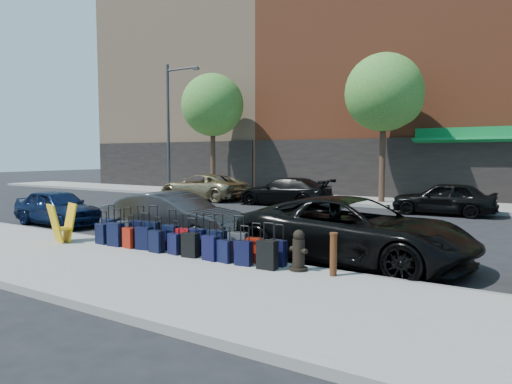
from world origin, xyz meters
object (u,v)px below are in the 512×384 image
Objects in this scene: tree_center at (387,95)px; car_near_0 at (58,207)px; car_near_2 at (354,230)px; car_far_2 at (444,198)px; car_far_1 at (285,191)px; fire_hydrant at (299,252)px; car_far_0 at (203,187)px; tree_left at (214,107)px; streetlight at (171,120)px; display_rack at (62,223)px; suitcase_front_5 at (185,241)px; bollard at (333,254)px; car_near_1 at (174,218)px.

tree_center is 1.95× the size of car_near_0.
car_near_2 is 10.00m from car_far_2.
tree_center is 1.54× the size of car_far_1.
fire_hydrant is 16.62m from car_far_0.
streetlight is (-2.94, -0.70, -0.75)m from tree_left.
car_far_0 is at bearing 129.56° from display_rack.
car_far_1 is (3.73, 9.85, 0.05)m from car_near_0.
car_near_0 is at bearing 11.20° from car_far_0.
suitcase_front_5 is 7.44m from car_near_0.
bollard is at bearing 29.76° from car_far_1.
tree_center is at bearing 108.74° from car_far_0.
display_rack is at bearing -3.11° from car_far_1.
car_near_1 is 0.83× the size of car_far_0.
suitcase_front_5 is at bearing 14.51° from car_far_1.
car_near_0 is at bearing -23.26° from car_far_1.
car_near_2 is (5.15, 0.33, 0.05)m from car_near_1.
display_rack is (-3.65, -0.70, 0.21)m from suitcase_front_5.
tree_left is 20.48m from bollard.
tree_center is 8.85× the size of fire_hydrant.
suitcase_front_5 is at bearing -166.19° from fire_hydrant.
display_rack is at bearing -120.05° from car_near_0.
car_near_2 is at bearing -90.60° from car_near_1.
display_rack is 0.20× the size of car_far_0.
tree_center is at bearing 102.59° from bollard.
car_far_1 is (-3.52, 11.50, 0.25)m from suitcase_front_5.
car_near_2 is at bearing 27.04° from suitcase_front_5.
car_near_0 is at bearing 164.06° from display_rack.
car_far_1 is (-1.90, 10.06, -0.02)m from car_near_1.
car_far_1 is at bearing -23.80° from tree_left.
tree_center is at bearing -28.66° from car_near_0.
fire_hydrant is 10.44m from car_near_0.
tree_center is 15.54m from bollard.
car_far_0 is (1.18, -2.67, -4.70)m from tree_left.
bollard is at bearing 21.82° from display_rack.
tree_left is 1.00× the size of tree_center.
bollard is 11.85m from car_far_2.
car_far_0 is 12.50m from car_far_2.
car_far_0 is at bearing -25.57° from streetlight.
car_far_1 is (-4.09, -2.83, -4.73)m from tree_center.
car_far_1 is (5.22, -0.15, -0.03)m from car_far_0.
car_far_1 is at bearing 6.43° from car_near_1.
car_far_2 is at bearing 72.73° from suitcase_front_5.
fire_hydrant is at bearing -40.72° from streetlight.
car_near_0 is at bearing 171.05° from bollard.
display_rack reaches higher than bollard.
fire_hydrant is 0.20× the size of car_far_2.
tree_center is at bearing 88.18° from suitcase_front_5.
car_near_2 is (2.95, -12.56, -4.66)m from tree_center.
car_far_0 is at bearing -94.17° from car_far_1.
streetlight is 2.15× the size of car_near_0.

